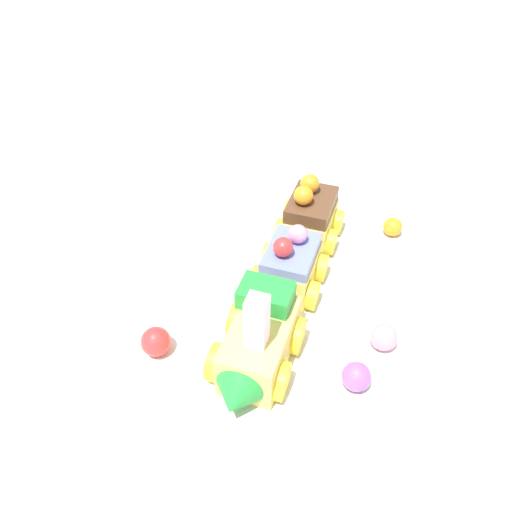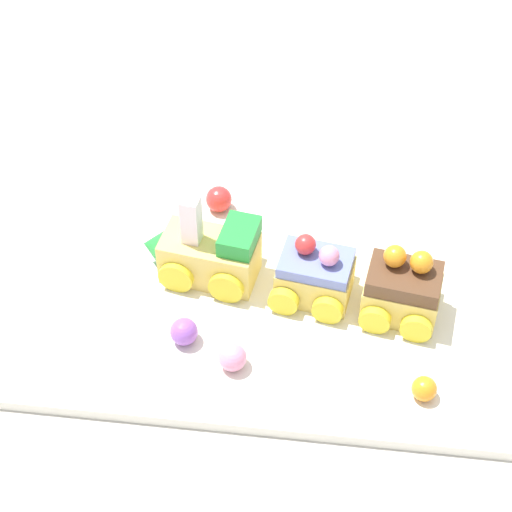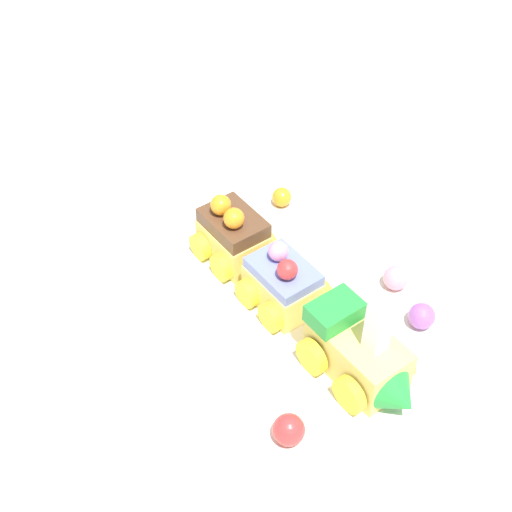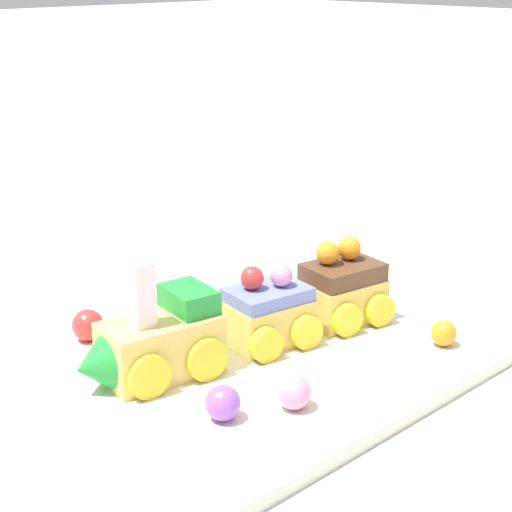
{
  "view_description": "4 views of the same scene",
  "coord_description": "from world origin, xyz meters",
  "px_view_note": "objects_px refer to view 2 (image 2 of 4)",
  "views": [
    {
      "loc": [
        0.34,
        0.04,
        0.38
      ],
      "look_at": [
        -0.01,
        -0.02,
        0.06
      ],
      "focal_mm": 35.0,
      "sensor_mm": 36.0,
      "label": 1
    },
    {
      "loc": [
        -0.03,
        0.56,
        0.63
      ],
      "look_at": [
        0.03,
        0.02,
        0.06
      ],
      "focal_mm": 60.0,
      "sensor_mm": 36.0,
      "label": 2
    },
    {
      "loc": [
        0.28,
        -0.34,
        0.53
      ],
      "look_at": [
        -0.04,
        -0.01,
        0.09
      ],
      "focal_mm": 50.0,
      "sensor_mm": 36.0,
      "label": 3
    },
    {
      "loc": [
        0.43,
        0.48,
        0.32
      ],
      "look_at": [
        -0.03,
        -0.0,
        0.08
      ],
      "focal_mm": 60.0,
      "sensor_mm": 36.0,
      "label": 4
    }
  ],
  "objects_px": {
    "cake_car_blueberry": "(315,276)",
    "cake_car_chocolate": "(402,291)",
    "gumball_purple": "(184,332)",
    "gumball_red": "(219,199)",
    "gumball_orange": "(424,389)",
    "cake_train_locomotive": "(204,252)",
    "gumball_pink": "(232,357)"
  },
  "relations": [
    {
      "from": "cake_car_chocolate",
      "to": "gumball_red",
      "type": "bearing_deg",
      "value": -23.55
    },
    {
      "from": "cake_car_blueberry",
      "to": "gumball_purple",
      "type": "bearing_deg",
      "value": 40.85
    },
    {
      "from": "gumball_pink",
      "to": "gumball_purple",
      "type": "relative_size",
      "value": 1.0
    },
    {
      "from": "gumball_purple",
      "to": "gumball_red",
      "type": "height_order",
      "value": "gumball_red"
    },
    {
      "from": "cake_car_blueberry",
      "to": "gumball_purple",
      "type": "distance_m",
      "value": 0.13
    },
    {
      "from": "gumball_pink",
      "to": "gumball_purple",
      "type": "xyz_separation_m",
      "value": [
        0.05,
        -0.02,
        -0.0
      ]
    },
    {
      "from": "gumball_pink",
      "to": "gumball_red",
      "type": "height_order",
      "value": "gumball_red"
    },
    {
      "from": "cake_car_blueberry",
      "to": "gumball_pink",
      "type": "relative_size",
      "value": 3.01
    },
    {
      "from": "cake_train_locomotive",
      "to": "cake_car_chocolate",
      "type": "distance_m",
      "value": 0.19
    },
    {
      "from": "gumball_pink",
      "to": "cake_train_locomotive",
      "type": "bearing_deg",
      "value": -68.95
    },
    {
      "from": "gumball_orange",
      "to": "gumball_red",
      "type": "bearing_deg",
      "value": -45.73
    },
    {
      "from": "cake_train_locomotive",
      "to": "gumball_orange",
      "type": "height_order",
      "value": "cake_train_locomotive"
    },
    {
      "from": "cake_car_chocolate",
      "to": "gumball_red",
      "type": "height_order",
      "value": "cake_car_chocolate"
    },
    {
      "from": "cake_car_chocolate",
      "to": "cake_train_locomotive",
      "type": "bearing_deg",
      "value": 0.17
    },
    {
      "from": "cake_car_chocolate",
      "to": "gumball_red",
      "type": "xyz_separation_m",
      "value": [
        0.19,
        -0.12,
        -0.01
      ]
    },
    {
      "from": "gumball_purple",
      "to": "gumball_red",
      "type": "bearing_deg",
      "value": -91.8
    },
    {
      "from": "cake_car_blueberry",
      "to": "gumball_pink",
      "type": "distance_m",
      "value": 0.12
    },
    {
      "from": "cake_car_chocolate",
      "to": "gumball_purple",
      "type": "distance_m",
      "value": 0.2
    },
    {
      "from": "cake_car_blueberry",
      "to": "gumball_pink",
      "type": "bearing_deg",
      "value": 63.91
    },
    {
      "from": "cake_car_blueberry",
      "to": "cake_car_chocolate",
      "type": "xyz_separation_m",
      "value": [
        -0.08,
        0.01,
        0.0
      ]
    },
    {
      "from": "gumball_pink",
      "to": "gumball_purple",
      "type": "distance_m",
      "value": 0.05
    },
    {
      "from": "cake_car_blueberry",
      "to": "gumball_pink",
      "type": "xyz_separation_m",
      "value": [
        0.07,
        0.09,
        -0.01
      ]
    },
    {
      "from": "cake_train_locomotive",
      "to": "cake_car_chocolate",
      "type": "xyz_separation_m",
      "value": [
        -0.19,
        0.03,
        0.0
      ]
    },
    {
      "from": "gumball_purple",
      "to": "cake_train_locomotive",
      "type": "bearing_deg",
      "value": -93.07
    },
    {
      "from": "cake_train_locomotive",
      "to": "gumball_red",
      "type": "bearing_deg",
      "value": -81.74
    },
    {
      "from": "gumball_orange",
      "to": "gumball_pink",
      "type": "xyz_separation_m",
      "value": [
        0.17,
        -0.01,
        0.0
      ]
    },
    {
      "from": "cake_train_locomotive",
      "to": "cake_car_blueberry",
      "type": "bearing_deg",
      "value": -179.94
    },
    {
      "from": "cake_train_locomotive",
      "to": "gumball_pink",
      "type": "bearing_deg",
      "value": 119.88
    },
    {
      "from": "cake_car_blueberry",
      "to": "gumball_orange",
      "type": "relative_size",
      "value": 3.49
    },
    {
      "from": "cake_car_chocolate",
      "to": "cake_car_blueberry",
      "type": "bearing_deg",
      "value": 0.32
    },
    {
      "from": "gumball_orange",
      "to": "gumball_red",
      "type": "xyz_separation_m",
      "value": [
        0.21,
        -0.21,
        0.0
      ]
    },
    {
      "from": "gumball_pink",
      "to": "cake_car_chocolate",
      "type": "bearing_deg",
      "value": -150.77
    }
  ]
}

